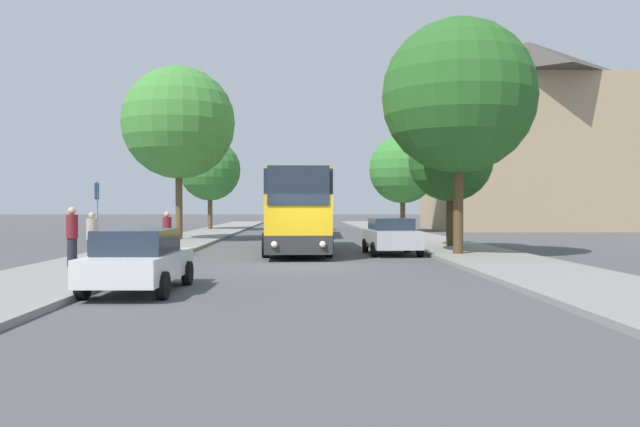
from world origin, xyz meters
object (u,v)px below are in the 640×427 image
bus_stop_sign (97,211)px  tree_right_near (403,170)px  parked_car_left_curb (139,260)px  pedestrian_waiting_near (92,238)px  bus_rear (299,210)px  tree_right_mid (459,96)px  tree_left_near (210,170)px  bus_front (296,210)px  pedestrian_walking_back (72,236)px  bus_middle (298,211)px  tree_right_far (451,160)px  tree_left_far (179,123)px  parked_car_right_near (391,236)px  pedestrian_waiting_far (167,232)px

bus_stop_sign → tree_right_near: tree_right_near is taller
parked_car_left_curb → pedestrian_waiting_near: 6.28m
bus_rear → tree_right_mid: bearing=-80.9°
bus_rear → tree_left_near: size_ratio=1.50×
bus_stop_sign → pedestrian_waiting_near: (0.62, -2.39, -0.86)m
bus_front → bus_stop_sign: bus_front is taller
pedestrian_walking_back → bus_middle: bearing=-9.3°
bus_middle → pedestrian_walking_back: 24.43m
tree_left_near → tree_right_far: tree_left_near is taller
tree_right_far → bus_middle: bearing=119.1°
tree_left_far → tree_right_far: 16.13m
tree_right_near → tree_right_mid: tree_right_mid is taller
parked_car_right_near → pedestrian_walking_back: bearing=28.8°
bus_stop_sign → tree_right_mid: size_ratio=0.30×
bus_middle → bus_rear: (-0.00, 14.43, -0.02)m
bus_middle → tree_right_mid: size_ratio=1.20×
bus_rear → tree_right_mid: tree_right_mid is taller
tree_right_near → tree_right_mid: 25.33m
bus_front → tree_left_far: 12.08m
pedestrian_waiting_near → tree_left_near: (-1.05, 33.05, 4.15)m
bus_front → pedestrian_waiting_near: size_ratio=6.59×
tree_left_near → tree_right_near: tree_left_near is taller
tree_left_near → bus_middle: bearing=-53.6°
pedestrian_waiting_far → pedestrian_walking_back: pedestrian_walking_back is taller
parked_car_left_curb → tree_right_far: size_ratio=0.68×
bus_front → pedestrian_waiting_near: bus_front is taller
bus_front → tree_right_near: tree_right_near is taller
parked_car_right_near → tree_right_far: (3.36, 3.48, 3.49)m
pedestrian_walking_back → pedestrian_waiting_far: bearing=-9.9°
bus_middle → tree_right_far: 15.45m
bus_rear → tree_right_near: (8.39, -7.48, 3.30)m
pedestrian_waiting_near → tree_left_near: bearing=-24.0°
parked_car_right_near → tree_left_near: size_ratio=0.54×
pedestrian_waiting_near → pedestrian_walking_back: size_ratio=0.91×
bus_rear → parked_car_right_near: 31.50m
tree_left_near → tree_left_far: tree_left_far is taller
bus_front → tree_right_near: 23.67m
bus_rear → bus_stop_sign: bus_rear is taller
parked_car_right_near → tree_left_near: bearing=-68.9°
parked_car_left_curb → parked_car_right_near: size_ratio=1.01×
pedestrian_waiting_far → tree_right_near: bearing=-39.4°
tree_right_mid → tree_right_far: size_ratio=1.52×
parked_car_left_curb → tree_left_near: size_ratio=0.55×
pedestrian_waiting_near → pedestrian_walking_back: bearing=124.9°
bus_rear → tree_right_near: tree_right_near is taller
tree_left_far → pedestrian_waiting_near: bearing=-88.6°
bus_stop_sign → tree_right_far: size_ratio=0.45×
bus_middle → tree_right_near: (8.38, 6.95, 3.28)m
bus_stop_sign → pedestrian_walking_back: size_ratio=1.49×
bus_rear → parked_car_left_curb: (-3.61, -42.68, -0.96)m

